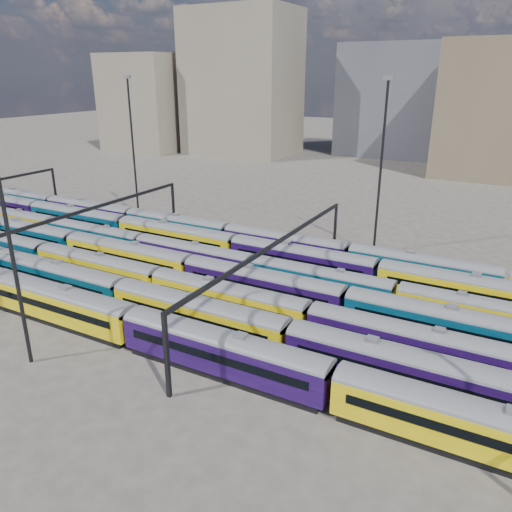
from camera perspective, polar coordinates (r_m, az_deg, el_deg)
The scene contains 13 objects.
ground at distance 64.04m, azimuth -5.92°, elevation -3.82°, with size 500.00×500.00×0.00m, color #413D37.
rake_0 at distance 58.62m, azimuth -21.71°, elevation -4.68°, with size 105.23×3.08×5.19m.
rake_1 at distance 47.66m, azimuth 3.82°, elevation -9.08°, with size 124.62×3.04×5.12m.
rake_2 at distance 61.25m, azimuth -11.16°, elevation -2.68°, with size 117.99×2.88×4.84m.
rake_3 at distance 70.49m, azimuth -14.44°, elevation 0.26°, with size 103.37×3.03×5.10m.
rake_4 at distance 64.96m, azimuth -0.43°, elevation -1.05°, with size 111.78×2.73×4.58m.
rake_5 at distance 77.25m, azimuth -9.11°, elevation 2.42°, with size 145.46×3.04×5.12m.
rake_6 at distance 77.82m, azimuth -3.26°, elevation 2.66°, with size 117.48×2.87×4.82m.
gantry_1 at distance 74.44m, azimuth -18.98°, elevation 4.17°, with size 0.35×40.35×8.03m.
gantry_2 at distance 56.76m, azimuth 2.21°, elevation 0.45°, with size 0.35×40.35×8.03m.
mast_1 at distance 95.29m, azimuth -13.92°, elevation 12.42°, with size 1.40×0.50×25.60m.
mast_2 at distance 48.05m, azimuth -26.66°, elevation 3.57°, with size 1.40×0.50×25.60m.
mast_3 at distance 75.24m, azimuth 14.14°, elevation 10.44°, with size 1.40×0.50×25.60m.
Camera 1 is at (33.65, -47.89, 25.99)m, focal length 35.00 mm.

